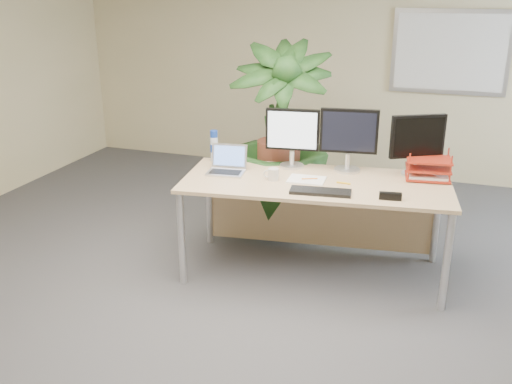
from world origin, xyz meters
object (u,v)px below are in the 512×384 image
(monitor_left, at_px, (292,134))
(desk, at_px, (316,196))
(floor_plant, at_px, (279,158))
(monitor_right, at_px, (349,136))
(laptop, at_px, (227,165))

(monitor_left, bearing_deg, desk, -33.18)
(floor_plant, xyz_separation_m, monitor_right, (0.71, -0.37, 0.36))
(floor_plant, distance_m, monitor_left, 0.59)
(desk, relative_size, monitor_right, 4.20)
(floor_plant, xyz_separation_m, monitor_left, (0.24, -0.41, 0.35))
(desk, relative_size, floor_plant, 1.47)
(desk, bearing_deg, monitor_right, 46.16)
(laptop, bearing_deg, monitor_left, 31.88)
(monitor_left, xyz_separation_m, laptop, (-0.47, -0.30, -0.23))
(floor_plant, height_order, monitor_right, floor_plant)
(desk, distance_m, floor_plant, 0.78)
(desk, height_order, monitor_right, monitor_right)
(desk, distance_m, monitor_left, 0.56)
(desk, height_order, laptop, laptop)
(monitor_left, distance_m, laptop, 0.60)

